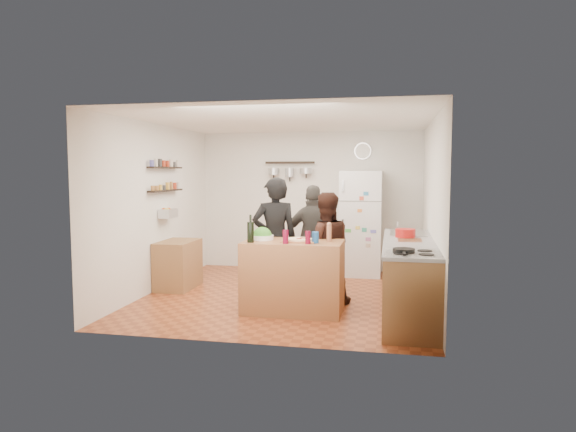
% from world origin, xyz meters
% --- Properties ---
extents(room_shell, '(4.20, 4.20, 4.20)m').
position_xyz_m(room_shell, '(0.00, 0.39, 1.25)').
color(room_shell, brown).
rests_on(room_shell, ground).
extents(prep_island, '(1.25, 0.72, 0.91)m').
position_xyz_m(prep_island, '(0.25, -0.79, 0.46)').
color(prep_island, '#955E36').
rests_on(prep_island, floor).
extents(pizza_board, '(0.42, 0.34, 0.02)m').
position_xyz_m(pizza_board, '(0.33, -0.81, 0.92)').
color(pizza_board, '#9A5C38').
rests_on(pizza_board, prep_island).
extents(pizza, '(0.34, 0.34, 0.02)m').
position_xyz_m(pizza, '(0.33, -0.81, 0.94)').
color(pizza, beige).
rests_on(pizza, pizza_board).
extents(salad_bowl, '(0.30, 0.30, 0.06)m').
position_xyz_m(salad_bowl, '(-0.17, -0.74, 0.94)').
color(salad_bowl, white).
rests_on(salad_bowl, prep_island).
extents(wine_bottle, '(0.08, 0.08, 0.26)m').
position_xyz_m(wine_bottle, '(-0.25, -1.01, 1.04)').
color(wine_bottle, black).
rests_on(wine_bottle, prep_island).
extents(wine_glass_near, '(0.07, 0.07, 0.17)m').
position_xyz_m(wine_glass_near, '(0.20, -1.03, 1.00)').
color(wine_glass_near, maroon).
rests_on(wine_glass_near, prep_island).
extents(wine_glass_far, '(0.07, 0.07, 0.16)m').
position_xyz_m(wine_glass_far, '(0.47, -0.99, 0.99)').
color(wine_glass_far, maroon).
rests_on(wine_glass_far, prep_island).
extents(pepper_mill, '(0.06, 0.06, 0.20)m').
position_xyz_m(pepper_mill, '(0.70, -0.74, 1.01)').
color(pepper_mill, '#A86846').
rests_on(pepper_mill, prep_island).
extents(salt_canister, '(0.09, 0.09, 0.14)m').
position_xyz_m(salt_canister, '(0.55, -0.91, 0.98)').
color(salt_canister, '#194B8A').
rests_on(salt_canister, prep_island).
extents(person_left, '(0.73, 0.61, 1.71)m').
position_xyz_m(person_left, '(-0.10, -0.30, 0.86)').
color(person_left, black).
rests_on(person_left, floor).
extents(person_center, '(0.87, 0.76, 1.51)m').
position_xyz_m(person_center, '(0.59, -0.28, 0.76)').
color(person_center, black).
rests_on(person_center, floor).
extents(person_back, '(0.97, 0.50, 1.59)m').
position_xyz_m(person_back, '(0.35, 0.29, 0.80)').
color(person_back, '#312F2C').
rests_on(person_back, floor).
extents(counter_run, '(0.63, 2.63, 0.90)m').
position_xyz_m(counter_run, '(1.70, -0.55, 0.45)').
color(counter_run, '#9E7042').
rests_on(counter_run, floor).
extents(stove_top, '(0.60, 0.62, 0.02)m').
position_xyz_m(stove_top, '(1.70, -1.50, 0.91)').
color(stove_top, white).
rests_on(stove_top, counter_run).
extents(skillet, '(0.24, 0.24, 0.05)m').
position_xyz_m(skillet, '(1.60, -1.52, 0.94)').
color(skillet, black).
rests_on(skillet, stove_top).
extents(sink, '(0.50, 0.80, 0.03)m').
position_xyz_m(sink, '(1.70, 0.30, 0.92)').
color(sink, silver).
rests_on(sink, counter_run).
extents(cutting_board, '(0.30, 0.40, 0.02)m').
position_xyz_m(cutting_board, '(1.70, -0.46, 0.91)').
color(cutting_board, brown).
rests_on(cutting_board, counter_run).
extents(red_bowl, '(0.26, 0.26, 0.11)m').
position_xyz_m(red_bowl, '(1.65, -0.18, 0.97)').
color(red_bowl, '#B21614').
rests_on(red_bowl, counter_run).
extents(fridge, '(0.70, 0.68, 1.80)m').
position_xyz_m(fridge, '(0.95, 1.75, 0.90)').
color(fridge, white).
rests_on(fridge, floor).
extents(wall_clock, '(0.30, 0.03, 0.30)m').
position_xyz_m(wall_clock, '(0.95, 2.08, 2.15)').
color(wall_clock, silver).
rests_on(wall_clock, back_wall).
extents(spice_shelf_lower, '(0.12, 1.00, 0.02)m').
position_xyz_m(spice_shelf_lower, '(-1.93, 0.20, 1.50)').
color(spice_shelf_lower, black).
rests_on(spice_shelf_lower, left_wall).
extents(spice_shelf_upper, '(0.12, 1.00, 0.02)m').
position_xyz_m(spice_shelf_upper, '(-1.93, 0.20, 1.85)').
color(spice_shelf_upper, black).
rests_on(spice_shelf_upper, left_wall).
extents(produce_basket, '(0.18, 0.35, 0.14)m').
position_xyz_m(produce_basket, '(-1.90, 0.20, 1.15)').
color(produce_basket, silver).
rests_on(produce_basket, left_wall).
extents(side_table, '(0.50, 0.80, 0.73)m').
position_xyz_m(side_table, '(-1.74, 0.17, 0.36)').
color(side_table, olive).
rests_on(side_table, floor).
extents(pot_rack, '(0.90, 0.04, 0.04)m').
position_xyz_m(pot_rack, '(-0.35, 2.00, 1.95)').
color(pot_rack, black).
rests_on(pot_rack, back_wall).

